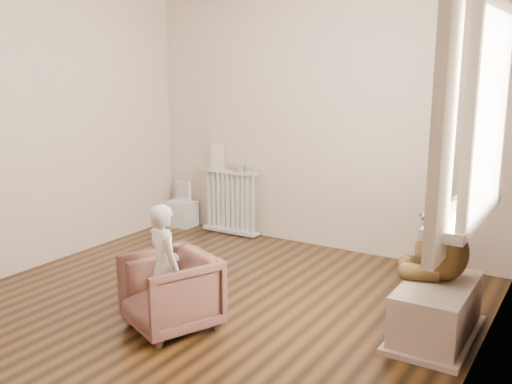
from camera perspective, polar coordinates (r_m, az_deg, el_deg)
The scene contains 18 objects.
floor at distance 4.21m, azimuth -5.06°, elevation -11.60°, with size 3.60×3.60×0.01m, color black.
back_wall at distance 5.41m, azimuth 6.22°, elevation 8.01°, with size 3.60×0.02×2.60m, color beige.
left_wall at distance 5.15m, azimuth -21.77°, elevation 6.98°, with size 0.02×3.60×2.60m, color beige.
right_wall at distance 3.14m, azimuth 21.92°, elevation 4.00°, with size 0.02×3.60×2.60m, color beige.
window at distance 3.43m, azimuth 22.35°, elevation 7.13°, with size 0.03×0.90×1.10m, color white.
window_sill at distance 3.53m, azimuth 20.14°, elevation -2.13°, with size 0.22×1.10×0.06m, color silver.
curtain_left at distance 2.90m, azimuth 18.19°, elevation 5.43°, with size 0.06×0.26×1.30m, color #B3A68F.
curtain_right at distance 4.01m, azimuth 22.11°, elevation 6.93°, with size 0.06×0.26×1.30m, color #B3A68F.
radiator at distance 5.90m, azimuth -2.58°, elevation -0.52°, with size 0.64×0.12×0.67m, color silver.
paper_doll at distance 5.90m, azimuth -3.83°, elevation 3.56°, with size 0.16×0.01×0.26m, color beige.
tin_a at distance 5.77m, azimuth -1.61°, elevation 2.39°, with size 0.11×0.11×0.07m, color #A59E8C.
tin_b at distance 5.72m, azimuth -0.78°, elevation 2.17°, with size 0.08×0.08×0.04m, color #A59E8C.
toy_vanity at distance 6.27m, azimuth -7.50°, elevation -0.91°, with size 0.31×0.22×0.49m, color silver.
armchair at distance 3.87m, azimuth -8.55°, elevation -9.87°, with size 0.54×0.55×0.50m, color brown.
child at distance 3.77m, azimuth -9.14°, elevation -7.43°, with size 0.31×0.20×0.84m, color silver.
toy_bench at distance 3.90m, azimuth 17.61°, elevation -11.00°, with size 0.41×0.78×0.37m, color #C7B198.
teddy_bear at distance 3.85m, azimuth 18.21°, elevation -3.91°, with size 0.45×0.34×0.55m, color #382611, non-canonical shape.
plush_cat at distance 3.80m, azimuth 21.08°, elevation 0.80°, with size 0.15×0.24×0.20m, color #6D665A, non-canonical shape.
Camera 1 is at (2.32, -3.07, 1.71)m, focal length 40.00 mm.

